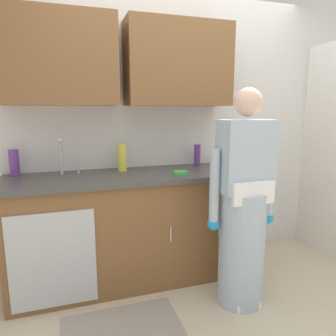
{
  "coord_description": "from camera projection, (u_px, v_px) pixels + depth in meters",
  "views": [
    {
      "loc": [
        -1.01,
        -1.84,
        1.48
      ],
      "look_at": [
        -0.24,
        0.55,
        1.0
      ],
      "focal_mm": 33.62,
      "sensor_mm": 36.0,
      "label": 1
    }
  ],
  "objects": [
    {
      "name": "counter_cabinet",
      "position": [
        128.0,
        230.0,
        2.7
      ],
      "size": [
        1.9,
        0.62,
        0.9
      ],
      "color": "brown",
      "rests_on": "ground"
    },
    {
      "name": "countertop",
      "position": [
        127.0,
        176.0,
        2.62
      ],
      "size": [
        1.96,
        0.66,
        0.04
      ],
      "primitive_type": "cube",
      "color": "#474442",
      "rests_on": "counter_cabinet"
    },
    {
      "name": "ground_plane",
      "position": [
        222.0,
        314.0,
        2.3
      ],
      "size": [
        9.0,
        9.0,
        0.0
      ],
      "primitive_type": "plane",
      "color": "beige"
    },
    {
      "name": "kitchen_wall_with_uppers",
      "position": [
        163.0,
        109.0,
        2.91
      ],
      "size": [
        4.8,
        0.44,
        2.7
      ],
      "color": "silver",
      "rests_on": "ground"
    },
    {
      "name": "bottle_dish_liquid",
      "position": [
        122.0,
        158.0,
        2.72
      ],
      "size": [
        0.08,
        0.08,
        0.24
      ],
      "primitive_type": "cylinder",
      "color": "#D8D14C",
      "rests_on": "countertop"
    },
    {
      "name": "sponge",
      "position": [
        180.0,
        173.0,
        2.59
      ],
      "size": [
        0.11,
        0.07,
        0.03
      ],
      "primitive_type": "cube",
      "color": "#4CBF4C",
      "rests_on": "countertop"
    },
    {
      "name": "bottle_soap",
      "position": [
        14.0,
        163.0,
        2.52
      ],
      "size": [
        0.08,
        0.08,
        0.21
      ],
      "primitive_type": "cylinder",
      "color": "#66388C",
      "rests_on": "countertop"
    },
    {
      "name": "floor_mat",
      "position": [
        122.0,
        329.0,
        2.13
      ],
      "size": [
        0.8,
        0.5,
        0.01
      ],
      "primitive_type": "cube",
      "color": "gray",
      "rests_on": "ground"
    },
    {
      "name": "cup_by_sink",
      "position": [
        231.0,
        167.0,
        2.7
      ],
      "size": [
        0.08,
        0.08,
        0.08
      ],
      "primitive_type": "cylinder",
      "color": "white",
      "rests_on": "countertop"
    },
    {
      "name": "bottle_water_tall",
      "position": [
        197.0,
        155.0,
        3.0
      ],
      "size": [
        0.06,
        0.06,
        0.2
      ],
      "primitive_type": "cylinder",
      "color": "#66388C",
      "rests_on": "countertop"
    },
    {
      "name": "sink",
      "position": [
        67.0,
        179.0,
        2.48
      ],
      "size": [
        0.5,
        0.36,
        0.35
      ],
      "color": "#B7BABF",
      "rests_on": "counter_cabinet"
    },
    {
      "name": "person_at_sink",
      "position": [
        243.0,
        216.0,
        2.32
      ],
      "size": [
        0.55,
        0.34,
        1.62
      ],
      "color": "white",
      "rests_on": "ground"
    }
  ]
}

